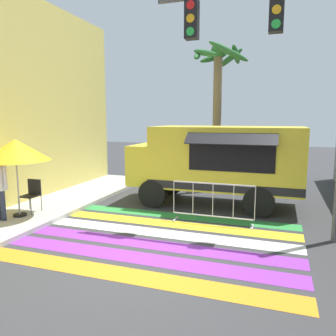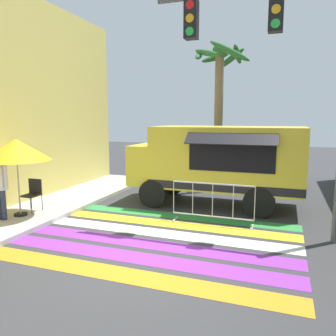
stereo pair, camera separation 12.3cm
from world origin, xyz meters
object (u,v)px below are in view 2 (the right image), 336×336
Objects in this scene: traffic_signal_pole at (277,49)px; vendor_person at (0,183)px; folding_chair at (33,192)px; food_truck at (214,159)px; palm_tree at (219,87)px; patio_umbrella at (16,150)px; barricade_front at (212,203)px.

traffic_signal_pole reaches higher than vendor_person.
folding_chair is 1.09m from vendor_person.
food_truck is 5.67m from folding_chair.
patio_umbrella is at bearing -122.98° from palm_tree.
food_truck reaches higher than patio_umbrella.
patio_umbrella is 1.23× the size of vendor_person.
folding_chair is 0.54× the size of vendor_person.
barricade_front is at bearing 15.88° from patio_umbrella.
patio_umbrella reaches higher than folding_chair.
barricade_front is at bearing 14.49° from vendor_person.
food_truck is at bearing 35.71° from patio_umbrella.
barricade_front reaches higher than folding_chair.
vendor_person is 0.79× the size of barricade_front.
folding_chair is 8.19m from palm_tree.
folding_chair is at bearing -175.17° from traffic_signal_pole.
food_truck is 2.22m from barricade_front.
patio_umbrella is 0.99m from vendor_person.
vendor_person reaches higher than folding_chair.
traffic_signal_pole is 7.72m from vendor_person.
patio_umbrella is at bearing -144.29° from food_truck.
food_truck is 0.94× the size of palm_tree.
palm_tree is (-0.89, 5.12, 3.56)m from barricade_front.
traffic_signal_pole is at bearing 7.24° from vendor_person.
palm_tree is at bearing 99.82° from barricade_front.
patio_umbrella reaches higher than barricade_front.
traffic_signal_pole is (1.87, -2.37, 2.87)m from food_truck.
traffic_signal_pole reaches higher than folding_chair.
traffic_signal_pole is 6.02m from palm_tree.
traffic_signal_pole is at bearing -66.73° from palm_tree.
barricade_front is (-1.49, 0.40, -3.82)m from traffic_signal_pole.
food_truck is 4.12m from palm_tree.
food_truck reaches higher than vendor_person.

